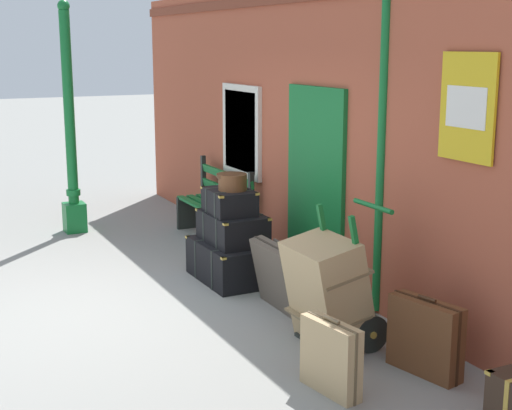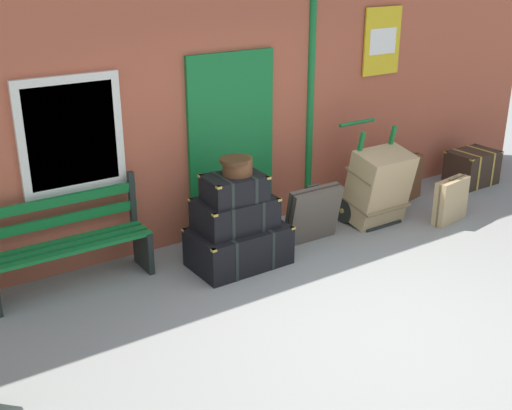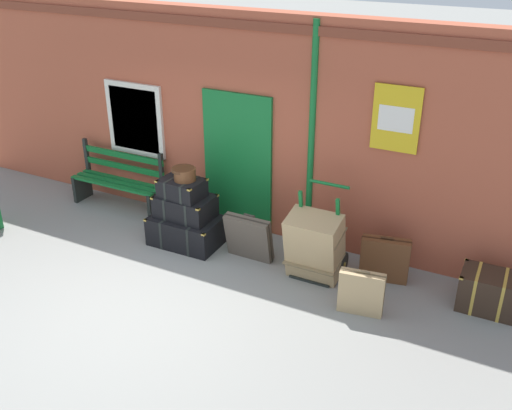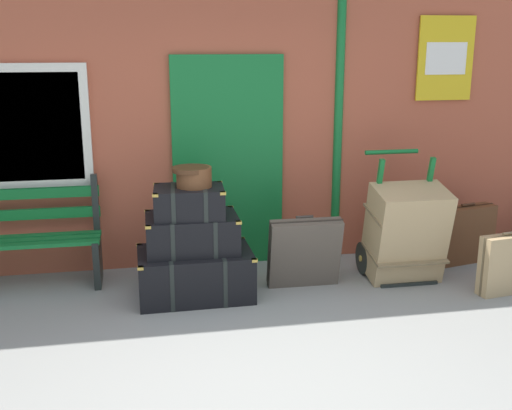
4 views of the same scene
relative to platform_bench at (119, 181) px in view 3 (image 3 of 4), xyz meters
The scene contains 13 objects.
ground_plane 2.94m from the platform_bench, 47.93° to the right, with size 60.00×60.00×0.00m, color gray.
brick_facade 2.30m from the platform_bench, 12.67° to the left, with size 10.40×0.35×3.20m.
platform_bench is the anchor object (origin of this frame).
steamer_trunk_base 1.74m from the platform_bench, 18.31° to the right, with size 1.02×0.66×0.43m.
steamer_trunk_middle 1.70m from the platform_bench, 17.23° to the right, with size 0.81×0.56×0.33m.
steamer_trunk_top 1.74m from the platform_bench, 18.28° to the right, with size 0.63×0.48×0.27m.
round_hatbox 1.84m from the platform_bench, 17.32° to the right, with size 0.34×0.32×0.17m.
porters_trolley 3.64m from the platform_bench, ahead, with size 0.71×0.62×1.19m.
large_brown_trunk 3.66m from the platform_bench, ahead, with size 0.70×0.61×0.95m.
suitcase_beige 2.70m from the platform_bench, 10.96° to the right, with size 0.68×0.28×0.68m.
suitcase_brown 4.52m from the platform_bench, 12.68° to the right, with size 0.55×0.23×0.59m.
suitcase_cream 4.46m from the platform_bench, ahead, with size 0.65×0.31×0.63m.
corner_trunk 5.76m from the platform_bench, ahead, with size 0.70×0.50×0.49m.
Camera 3 is at (3.97, -4.53, 4.26)m, focal length 40.97 mm.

